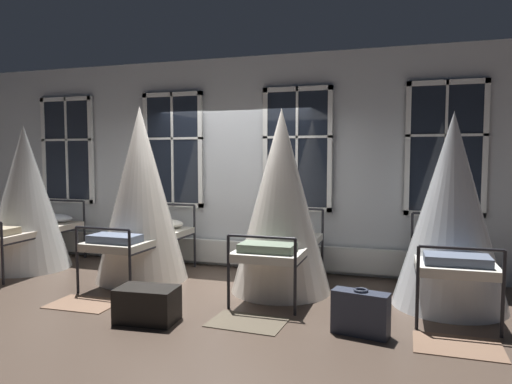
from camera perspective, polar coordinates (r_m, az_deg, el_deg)
name	(u,v)px	position (r m, az deg, el deg)	size (l,w,h in m)	color
ground	(204,286)	(6.69, -6.32, -11.12)	(18.84, 18.84, 0.00)	#4C3D33
back_wall_with_windows	(235,164)	(7.61, -2.56, 3.43)	(10.34, 0.10, 3.32)	silver
window_bank	(232,201)	(7.53, -2.87, -1.04)	(7.32, 0.10, 2.74)	black
cot_first	(26,199)	(8.32, -25.90, -0.76)	(1.32, 1.86, 2.26)	black
cot_second	(141,195)	(7.03, -13.62, -0.40)	(1.32, 1.86, 2.49)	black
cot_third	(281,203)	(6.23, 3.04, -1.30)	(1.32, 1.85, 2.40)	black
cot_fourth	(451,212)	(6.03, 22.38, -2.26)	(1.32, 1.86, 2.30)	black
rug_second	(84,304)	(6.23, -19.96, -12.49)	(0.80, 0.56, 0.01)	brown
rug_third	(247,322)	(5.27, -1.04, -15.36)	(0.80, 0.56, 0.01)	brown
rug_fourth	(458,346)	(5.05, 23.06, -16.65)	(0.80, 0.56, 0.01)	brown
suitcase_dark	(361,313)	(4.99, 12.43, -13.99)	(0.59, 0.31, 0.47)	#2D3342
travel_trunk	(147,304)	(5.39, -12.91, -13.01)	(0.64, 0.40, 0.37)	black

